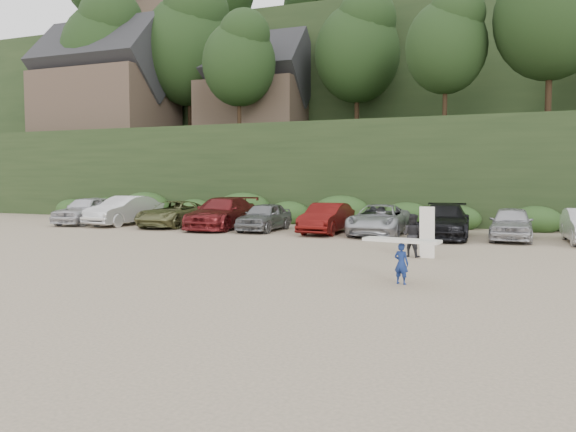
% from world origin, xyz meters
% --- Properties ---
extents(ground, '(120.00, 120.00, 0.00)m').
position_xyz_m(ground, '(0.00, 0.00, 0.00)').
color(ground, tan).
rests_on(ground, ground).
extents(hillside_backdrop, '(90.00, 41.50, 28.00)m').
position_xyz_m(hillside_backdrop, '(-0.26, 35.93, 11.22)').
color(hillside_backdrop, black).
rests_on(hillside_backdrop, ground).
extents(parked_cars, '(36.65, 5.83, 1.65)m').
position_xyz_m(parked_cars, '(0.18, 9.94, 0.75)').
color(parked_cars, silver).
rests_on(parked_cars, ground).
extents(child_surfer, '(2.00, 0.80, 1.17)m').
position_xyz_m(child_surfer, '(4.14, -1.83, 0.79)').
color(child_surfer, navy).
rests_on(child_surfer, ground).
extents(adult_surfer, '(1.20, 0.78, 1.75)m').
position_xyz_m(adult_surfer, '(3.63, 3.18, 0.75)').
color(adult_surfer, black).
rests_on(adult_surfer, ground).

